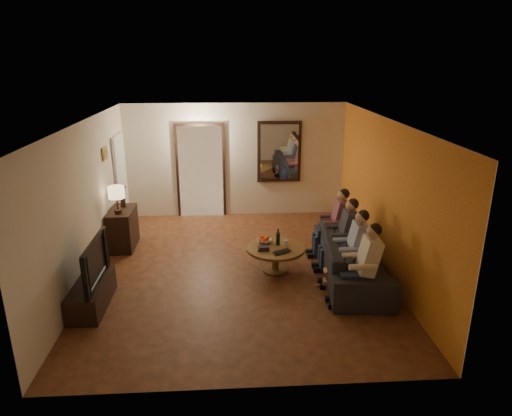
{
  "coord_description": "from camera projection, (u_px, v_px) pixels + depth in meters",
  "views": [
    {
      "loc": [
        -0.18,
        -7.26,
        3.59
      ],
      "look_at": [
        0.3,
        0.3,
        1.05
      ],
      "focal_mm": 32.0,
      "sensor_mm": 36.0,
      "label": 1
    }
  ],
  "objects": [
    {
      "name": "art_canvas",
      "position": [
        106.0,
        153.0,
        8.52
      ],
      "size": [
        0.01,
        0.22,
        0.18
      ],
      "primitive_type": "cube",
      "color": "brown",
      "rests_on": "left_wall"
    },
    {
      "name": "orange_accent",
      "position": [
        385.0,
        197.0,
        7.76
      ],
      "size": [
        0.01,
        6.0,
        2.6
      ],
      "primitive_type": "cube",
      "color": "#D35D24",
      "rests_on": "right_wall"
    },
    {
      "name": "tv",
      "position": [
        88.0,
        262.0,
        6.65
      ],
      "size": [
        1.17,
        0.15,
        0.67
      ],
      "primitive_type": "imported",
      "rotation": [
        0.0,
        0.0,
        1.57
      ],
      "color": "black",
      "rests_on": "tv_stand"
    },
    {
      "name": "wine_glass",
      "position": [
        286.0,
        243.0,
        7.91
      ],
      "size": [
        0.06,
        0.06,
        0.1
      ],
      "primitive_type": "cylinder",
      "color": "silver",
      "rests_on": "coffee_table"
    },
    {
      "name": "white_door",
      "position": [
        121.0,
        182.0,
        9.73
      ],
      "size": [
        0.06,
        0.85,
        2.04
      ],
      "primitive_type": "cube",
      "color": "white",
      "rests_on": "floor"
    },
    {
      "name": "door_trim",
      "position": [
        201.0,
        172.0,
        10.45
      ],
      "size": [
        1.12,
        0.04,
        2.22
      ],
      "primitive_type": "cube",
      "color": "black",
      "rests_on": "floor"
    },
    {
      "name": "back_wall",
      "position": [
        236.0,
        161.0,
        10.45
      ],
      "size": [
        5.0,
        0.02,
        2.6
      ],
      "primitive_type": "cube",
      "color": "beige",
      "rests_on": "floor"
    },
    {
      "name": "right_wall",
      "position": [
        386.0,
        197.0,
        7.76
      ],
      "size": [
        0.02,
        6.0,
        2.6
      ],
      "primitive_type": "cube",
      "color": "beige",
      "rests_on": "floor"
    },
    {
      "name": "dog",
      "position": [
        339.0,
        272.0,
        7.33
      ],
      "size": [
        0.58,
        0.3,
        0.56
      ],
      "primitive_type": null,
      "rotation": [
        0.0,
        0.0,
        -0.11
      ],
      "color": "#A9774E",
      "rests_on": "floor"
    },
    {
      "name": "bowl",
      "position": [
        264.0,
        241.0,
        8.05
      ],
      "size": [
        0.26,
        0.26,
        0.06
      ],
      "primitive_type": "imported",
      "color": "white",
      "rests_on": "coffee_table"
    },
    {
      "name": "mirror_glass",
      "position": [
        279.0,
        152.0,
        10.38
      ],
      "size": [
        0.86,
        0.02,
        1.26
      ],
      "primitive_type": "cube",
      "color": "white",
      "rests_on": "back_wall"
    },
    {
      "name": "left_wall",
      "position": [
        87.0,
        203.0,
        7.46
      ],
      "size": [
        0.02,
        6.0,
        2.6
      ],
      "primitive_type": "cube",
      "color": "beige",
      "rests_on": "floor"
    },
    {
      "name": "ceiling",
      "position": [
        238.0,
        122.0,
        7.2
      ],
      "size": [
        5.0,
        6.0,
        0.01
      ],
      "primitive_type": "cube",
      "color": "white",
      "rests_on": "back_wall"
    },
    {
      "name": "person_b",
      "position": [
        353.0,
        252.0,
        7.32
      ],
      "size": [
        0.6,
        0.4,
        1.2
      ],
      "primitive_type": null,
      "color": "tan",
      "rests_on": "sofa"
    },
    {
      "name": "flower_vase",
      "position": [
        122.0,
        196.0,
        8.9
      ],
      "size": [
        0.14,
        0.14,
        0.44
      ],
      "primitive_type": null,
      "color": "#AD1213",
      "rests_on": "dresser"
    },
    {
      "name": "person_a",
      "position": [
        364.0,
        268.0,
        6.75
      ],
      "size": [
        0.6,
        0.4,
        1.2
      ],
      "primitive_type": null,
      "color": "tan",
      "rests_on": "sofa"
    },
    {
      "name": "sofa",
      "position": [
        353.0,
        257.0,
        7.68
      ],
      "size": [
        2.57,
        1.21,
        0.73
      ],
      "primitive_type": "imported",
      "rotation": [
        0.0,
        0.0,
        1.47
      ],
      "color": "black",
      "rests_on": "floor"
    },
    {
      "name": "framed_art",
      "position": [
        105.0,
        153.0,
        8.52
      ],
      "size": [
        0.03,
        0.28,
        0.24
      ],
      "primitive_type": "cube",
      "color": "#B28C33",
      "rests_on": "left_wall"
    },
    {
      "name": "wine_bottle",
      "position": [
        278.0,
        237.0,
        7.91
      ],
      "size": [
        0.07,
        0.07,
        0.31
      ],
      "primitive_type": null,
      "color": "black",
      "rests_on": "coffee_table"
    },
    {
      "name": "front_wall",
      "position": [
        247.0,
        286.0,
        4.77
      ],
      "size": [
        5.0,
        0.02,
        2.6
      ],
      "primitive_type": "cube",
      "color": "beige",
      "rests_on": "floor"
    },
    {
      "name": "table_lamp",
      "position": [
        117.0,
        200.0,
        8.47
      ],
      "size": [
        0.3,
        0.3,
        0.54
      ],
      "primitive_type": null,
      "color": "beige",
      "rests_on": "dresser"
    },
    {
      "name": "floor",
      "position": [
        240.0,
        270.0,
        8.03
      ],
      "size": [
        5.0,
        6.0,
        0.01
      ],
      "primitive_type": "cube",
      "color": "#442412",
      "rests_on": "ground"
    },
    {
      "name": "coffee_table",
      "position": [
        275.0,
        259.0,
        7.94
      ],
      "size": [
        1.21,
        1.21,
        0.45
      ],
      "primitive_type": "cylinder",
      "rotation": [
        0.0,
        0.0,
        -0.21
      ],
      "color": "brown",
      "rests_on": "floor"
    },
    {
      "name": "person_c",
      "position": [
        344.0,
        238.0,
        7.88
      ],
      "size": [
        0.6,
        0.4,
        1.2
      ],
      "primitive_type": null,
      "color": "tan",
      "rests_on": "sofa"
    },
    {
      "name": "kitchen_doorway",
      "position": [
        201.0,
        172.0,
        10.46
      ],
      "size": [
        1.0,
        0.06,
        2.1
      ],
      "primitive_type": "cube",
      "color": "#FFE0A5",
      "rests_on": "floor"
    },
    {
      "name": "person_d",
      "position": [
        336.0,
        225.0,
        8.45
      ],
      "size": [
        0.6,
        0.4,
        1.2
      ],
      "primitive_type": null,
      "color": "tan",
      "rests_on": "sofa"
    },
    {
      "name": "fridge_glimpse",
      "position": [
        212.0,
        178.0,
        10.53
      ],
      "size": [
        0.45,
        0.03,
        1.7
      ],
      "primitive_type": "cube",
      "color": "silver",
      "rests_on": "floor"
    },
    {
      "name": "tv_stand",
      "position": [
        92.0,
        294.0,
        6.82
      ],
      "size": [
        0.45,
        1.18,
        0.39
      ],
      "primitive_type": "cube",
      "color": "black",
      "rests_on": "floor"
    },
    {
      "name": "book_stack",
      "position": [
        263.0,
        248.0,
        7.75
      ],
      "size": [
        0.2,
        0.15,
        0.07
      ],
      "primitive_type": null,
      "color": "black",
      "rests_on": "coffee_table"
    },
    {
      "name": "dresser",
      "position": [
        123.0,
        229.0,
        8.89
      ],
      "size": [
        0.45,
        0.87,
        0.77
      ],
      "primitive_type": "cube",
      "color": "black",
      "rests_on": "floor"
    },
    {
      "name": "oranges",
      "position": [
        264.0,
        237.0,
        8.03
      ],
      "size": [
        0.2,
        0.2,
        0.08
      ],
      "primitive_type": null,
      "color": "#E64F13",
      "rests_on": "bowl"
    },
    {
      "name": "laptop",
      "position": [
        283.0,
        253.0,
        7.6
      ],
      "size": [
        0.39,
        0.34,
        0.03
      ],
      "primitive_type": "imported",
      "rotation": [
        0.0,
        0.0,
        0.5
      ],
      "color": "black",
      "rests_on": "coffee_table"
    },
    {
      "name": "mirror_frame",
      "position": [
        279.0,
        152.0,
        10.41
      ],
      "size": [
        1.0,
        0.05,
        1.4
      ],
      "primitive_type": "cube",
      "color": "black",
      "rests_on": "back_wall"
    }
  ]
}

